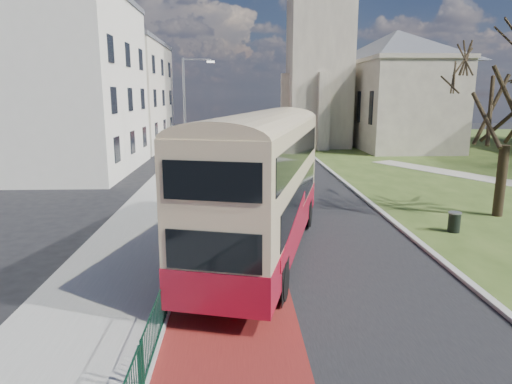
{
  "coord_description": "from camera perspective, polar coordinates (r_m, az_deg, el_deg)",
  "views": [
    {
      "loc": [
        -1.06,
        -13.14,
        5.78
      ],
      "look_at": [
        -0.3,
        4.44,
        2.0
      ],
      "focal_mm": 32.0,
      "sensor_mm": 36.0,
      "label": 1
    }
  ],
  "objects": [
    {
      "name": "ground",
      "position": [
        14.4,
        2.0,
        -11.56
      ],
      "size": [
        160.0,
        160.0,
        0.0
      ],
      "primitive_type": "plane",
      "color": "black",
      "rests_on": "ground"
    },
    {
      "name": "road_carriageway",
      "position": [
        33.74,
        1.93,
        2.26
      ],
      "size": [
        9.0,
        120.0,
        0.01
      ],
      "primitive_type": "cube",
      "color": "black",
      "rests_on": "ground"
    },
    {
      "name": "bus_lane",
      "position": [
        33.64,
        -2.67,
        2.22
      ],
      "size": [
        3.4,
        120.0,
        0.01
      ],
      "primitive_type": "cube",
      "color": "#591414",
      "rests_on": "ground"
    },
    {
      "name": "pavement_west",
      "position": [
        33.86,
        -9.12,
        2.24
      ],
      "size": [
        4.0,
        120.0,
        0.12
      ],
      "primitive_type": "cube",
      "color": "gray",
      "rests_on": "ground"
    },
    {
      "name": "kerb_west",
      "position": [
        33.69,
        -5.73,
        2.29
      ],
      "size": [
        0.25,
        120.0,
        0.13
      ],
      "primitive_type": "cube",
      "color": "#999993",
      "rests_on": "ground"
    },
    {
      "name": "kerb_east",
      "position": [
        36.32,
        8.95,
        2.92
      ],
      "size": [
        0.25,
        80.0,
        0.13
      ],
      "primitive_type": "cube",
      "color": "#999993",
      "rests_on": "ground"
    },
    {
      "name": "pedestrian_railing",
      "position": [
        18.02,
        -8.41,
        -4.87
      ],
      "size": [
        0.07,
        24.0,
        1.12
      ],
      "color": "#0D3A27",
      "rests_on": "ground"
    },
    {
      "name": "gothic_church",
      "position": [
        53.43,
        13.11,
        19.73
      ],
      "size": [
        16.38,
        18.0,
        40.0
      ],
      "color": "gray",
      "rests_on": "ground"
    },
    {
      "name": "street_block_near",
      "position": [
        37.46,
        -23.24,
        12.29
      ],
      "size": [
        10.3,
        14.3,
        13.0
      ],
      "color": "silver",
      "rests_on": "ground"
    },
    {
      "name": "street_block_far",
      "position": [
        52.75,
        -17.02,
        11.58
      ],
      "size": [
        10.3,
        16.3,
        11.5
      ],
      "color": "beige",
      "rests_on": "ground"
    },
    {
      "name": "streetlamp",
      "position": [
        31.34,
        -8.61,
        9.82
      ],
      "size": [
        2.13,
        0.18,
        8.0
      ],
      "color": "gray",
      "rests_on": "pavement_west"
    },
    {
      "name": "bus",
      "position": [
        16.2,
        0.82,
        1.65
      ],
      "size": [
        5.62,
        12.2,
        4.97
      ],
      "rotation": [
        0.0,
        0.0,
        -0.25
      ],
      "color": "maroon",
      "rests_on": "ground"
    },
    {
      "name": "winter_tree_near",
      "position": [
        24.27,
        29.34,
        11.44
      ],
      "size": [
        7.36,
        7.36,
        8.8
      ],
      "rotation": [
        0.0,
        0.0,
        0.27
      ],
      "color": "black",
      "rests_on": "grass_green"
    },
    {
      "name": "litter_bin",
      "position": [
        21.14,
        23.54,
        -3.45
      ],
      "size": [
        0.61,
        0.61,
        0.86
      ],
      "rotation": [
        0.0,
        0.0,
        -0.14
      ],
      "color": "black",
      "rests_on": "grass_green"
    }
  ]
}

